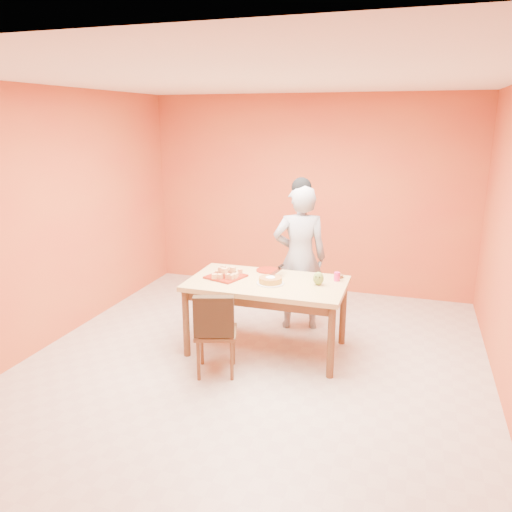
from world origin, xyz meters
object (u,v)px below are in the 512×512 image
(person, at_px, (300,258))
(dining_table, at_px, (267,290))
(magenta_glass, at_px, (337,277))
(pastry_platter, at_px, (226,277))
(egg_ornament, at_px, (318,278))
(sponge_cake, at_px, (270,280))
(dining_chair, at_px, (215,331))
(red_dinner_plate, at_px, (267,270))
(checker_tin, at_px, (339,276))

(person, bearing_deg, dining_table, 58.31)
(person, relative_size, magenta_glass, 18.63)
(pastry_platter, bearing_deg, egg_ornament, 3.16)
(magenta_glass, bearing_deg, sponge_cake, -154.22)
(dining_table, xyz_separation_m, dining_chair, (-0.32, -0.64, -0.23))
(dining_chair, bearing_deg, person, 51.57)
(red_dinner_plate, relative_size, egg_ornament, 1.81)
(red_dinner_plate, xyz_separation_m, egg_ornament, (0.62, -0.31, 0.06))
(sponge_cake, height_order, egg_ornament, egg_ornament)
(dining_table, bearing_deg, magenta_glass, 19.03)
(checker_tin, bearing_deg, dining_chair, -135.36)
(dining_chair, xyz_separation_m, sponge_cake, (0.38, 0.57, 0.36))
(egg_ornament, xyz_separation_m, checker_tin, (0.16, 0.31, -0.05))
(dining_table, xyz_separation_m, sponge_cake, (0.06, -0.07, 0.13))
(egg_ornament, relative_size, checker_tin, 1.36)
(dining_chair, relative_size, magenta_glass, 9.36)
(dining_table, height_order, person, person)
(red_dinner_plate, bearing_deg, egg_ornament, -26.26)
(person, height_order, pastry_platter, person)
(dining_chair, xyz_separation_m, pastry_platter, (-0.13, 0.63, 0.33))
(sponge_cake, bearing_deg, magenta_glass, 25.78)
(dining_chair, distance_m, sponge_cake, 0.77)
(sponge_cake, relative_size, egg_ornament, 1.73)
(pastry_platter, bearing_deg, dining_table, 1.22)
(sponge_cake, relative_size, magenta_glass, 2.61)
(red_dinner_plate, bearing_deg, checker_tin, 0.00)
(dining_table, bearing_deg, egg_ornament, 4.81)
(checker_tin, bearing_deg, egg_ornament, -117.24)
(person, bearing_deg, dining_chair, 52.36)
(dining_chair, relative_size, red_dinner_plate, 3.42)
(person, xyz_separation_m, red_dinner_plate, (-0.28, -0.35, -0.07))
(dining_chair, xyz_separation_m, magenta_glass, (1.00, 0.87, 0.37))
(pastry_platter, xyz_separation_m, sponge_cake, (0.50, -0.06, 0.03))
(red_dinner_plate, xyz_separation_m, sponge_cake, (0.15, -0.42, 0.03))
(pastry_platter, height_order, magenta_glass, magenta_glass)
(sponge_cake, bearing_deg, pastry_platter, 173.53)
(egg_ornament, bearing_deg, dining_chair, -149.74)
(sponge_cake, bearing_deg, checker_tin, 33.75)
(dining_chair, bearing_deg, egg_ornament, 21.12)
(sponge_cake, distance_m, checker_tin, 0.75)
(person, distance_m, red_dinner_plate, 0.46)
(dining_table, xyz_separation_m, person, (0.18, 0.70, 0.17))
(checker_tin, bearing_deg, dining_table, -152.76)
(egg_ornament, height_order, magenta_glass, egg_ornament)
(checker_tin, bearing_deg, person, 144.70)
(pastry_platter, relative_size, magenta_glass, 3.80)
(red_dinner_plate, height_order, checker_tin, checker_tin)
(dining_chair, xyz_separation_m, checker_tin, (1.00, 0.99, 0.34))
(red_dinner_plate, bearing_deg, person, 51.37)
(sponge_cake, bearing_deg, red_dinner_plate, 110.32)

